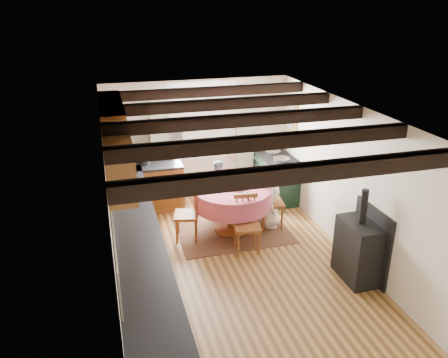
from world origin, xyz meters
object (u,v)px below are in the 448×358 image
object	(u,v)px
chair_near	(247,225)
child_right	(270,197)
cup	(247,195)
dining_table	(232,210)
child_far	(217,188)
chair_left	(186,213)
chair_right	(271,200)
cast_iron_stove	(360,235)
aga_range	(276,178)

from	to	relation	value
chair_near	child_right	world-z (taller)	child_right
cup	dining_table	bearing A→B (deg)	104.44
child_far	cup	bearing A→B (deg)	85.53
dining_table	chair_left	xyz separation A→B (m)	(-0.82, -0.07, 0.08)
chair_right	cast_iron_stove	distance (m)	1.96
chair_right	chair_left	bearing A→B (deg)	97.98
dining_table	cup	world-z (taller)	cup
aga_range	child_far	distance (m)	1.37
child_far	dining_table	bearing A→B (deg)	83.00
chair_right	child_far	xyz separation A→B (m)	(-0.80, 0.70, 0.04)
aga_range	child_far	xyz separation A→B (m)	(-1.31, -0.37, 0.08)
dining_table	cast_iron_stove	world-z (taller)	cast_iron_stove
cast_iron_stove	cup	distance (m)	1.90
chair_left	child_far	size ratio (longest dim) A/B	0.88
chair_left	chair_near	bearing A→B (deg)	66.42
dining_table	child_far	size ratio (longest dim) A/B	1.23
child_right	dining_table	bearing A→B (deg)	107.67
chair_left	child_far	xyz separation A→B (m)	(0.73, 0.74, 0.06)
chair_near	chair_right	xyz separation A→B (m)	(0.67, 0.69, 0.03)
chair_near	cast_iron_stove	bearing A→B (deg)	-34.42
cast_iron_stove	cup	size ratio (longest dim) A/B	14.30
child_far	aga_range	bearing A→B (deg)	-179.38
chair_right	aga_range	size ratio (longest dim) A/B	1.00
cast_iron_stove	chair_right	bearing A→B (deg)	108.83
chair_right	cast_iron_stove	bearing A→B (deg)	-154.48
chair_left	aga_range	world-z (taller)	chair_left
chair_near	cup	bearing A→B (deg)	82.14
chair_near	cup	distance (m)	0.49
chair_right	child_far	distance (m)	1.06
chair_right	child_far	size ratio (longest dim) A/B	0.93
aga_range	cup	distance (m)	1.88
child_far	cast_iron_stove	bearing A→B (deg)	104.18
chair_left	dining_table	bearing A→B (deg)	108.62
chair_right	child_right	bearing A→B (deg)	60.03
chair_near	chair_left	distance (m)	1.08
cast_iron_stove	child_far	bearing A→B (deg)	119.26
chair_left	chair_right	distance (m)	1.53
chair_right	cast_iron_stove	size ratio (longest dim) A/B	0.72
cup	chair_left	bearing A→B (deg)	158.74
chair_near	cast_iron_stove	size ratio (longest dim) A/B	0.67
chair_left	cast_iron_stove	world-z (taller)	cast_iron_stove
child_far	child_right	size ratio (longest dim) A/B	0.97
chair_left	aga_range	bearing A→B (deg)	132.37
chair_near	cast_iron_stove	distance (m)	1.75
aga_range	dining_table	bearing A→B (deg)	-139.59
chair_left	cup	xyz separation A→B (m)	(0.94, -0.36, 0.38)
cup	aga_range	bearing A→B (deg)	52.97
cast_iron_stove	dining_table	bearing A→B (deg)	125.35
aga_range	chair_left	bearing A→B (deg)	-151.59
chair_near	cast_iron_stove	xyz separation A→B (m)	(1.30, -1.15, 0.23)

